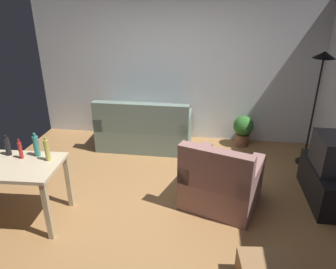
{
  "coord_description": "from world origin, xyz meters",
  "views": [
    {
      "loc": [
        0.67,
        -3.51,
        2.53
      ],
      "look_at": [
        0.1,
        0.5,
        0.75
      ],
      "focal_mm": 33.71,
      "sensor_mm": 36.0,
      "label": 1
    }
  ],
  "objects_px": {
    "potted_plant": "(243,129)",
    "bottle_tall": "(36,146)",
    "tv_stand": "(326,184)",
    "torchiere_lamp": "(320,79)",
    "bottle_dark": "(8,146)",
    "couch": "(144,131)",
    "tv": "(333,153)",
    "desk": "(9,172)",
    "bottle_red": "(20,150)",
    "armchair": "(220,183)",
    "bottle_squat": "(47,150)"
  },
  "relations": [
    {
      "from": "bottle_dark",
      "to": "bottle_squat",
      "type": "xyz_separation_m",
      "value": [
        0.54,
        -0.06,
        0.02
      ]
    },
    {
      "from": "tv",
      "to": "bottle_squat",
      "type": "distance_m",
      "value": 3.53
    },
    {
      "from": "desk",
      "to": "bottle_red",
      "type": "bearing_deg",
      "value": 56.87
    },
    {
      "from": "tv_stand",
      "to": "armchair",
      "type": "distance_m",
      "value": 1.43
    },
    {
      "from": "tv",
      "to": "bottle_dark",
      "type": "bearing_deg",
      "value": 100.47
    },
    {
      "from": "couch",
      "to": "armchair",
      "type": "distance_m",
      "value": 2.06
    },
    {
      "from": "tv",
      "to": "armchair",
      "type": "height_order",
      "value": "same"
    },
    {
      "from": "bottle_dark",
      "to": "torchiere_lamp",
      "type": "bearing_deg",
      "value": 24.05
    },
    {
      "from": "desk",
      "to": "bottle_tall",
      "type": "distance_m",
      "value": 0.42
    },
    {
      "from": "torchiere_lamp",
      "to": "armchair",
      "type": "bearing_deg",
      "value": -135.99
    },
    {
      "from": "potted_plant",
      "to": "bottle_red",
      "type": "xyz_separation_m",
      "value": [
        -2.8,
        -2.36,
        0.54
      ]
    },
    {
      "from": "desk",
      "to": "bottle_red",
      "type": "relative_size",
      "value": 4.98
    },
    {
      "from": "potted_plant",
      "to": "torchiere_lamp",
      "type": "bearing_deg",
      "value": -28.69
    },
    {
      "from": "potted_plant",
      "to": "bottle_tall",
      "type": "xyz_separation_m",
      "value": [
        -2.64,
        -2.28,
        0.56
      ]
    },
    {
      "from": "tv",
      "to": "bottle_dark",
      "type": "distance_m",
      "value": 4.05
    },
    {
      "from": "armchair",
      "to": "bottle_dark",
      "type": "distance_m",
      "value": 2.67
    },
    {
      "from": "tv_stand",
      "to": "torchiere_lamp",
      "type": "xyz_separation_m",
      "value": [
        0.0,
        1.04,
        1.17
      ]
    },
    {
      "from": "couch",
      "to": "tv",
      "type": "bearing_deg",
      "value": 155.31
    },
    {
      "from": "tv",
      "to": "desk",
      "type": "distance_m",
      "value": 3.98
    },
    {
      "from": "tv_stand",
      "to": "bottle_tall",
      "type": "distance_m",
      "value": 3.74
    },
    {
      "from": "tv",
      "to": "bottle_tall",
      "type": "distance_m",
      "value": 3.69
    },
    {
      "from": "bottle_squat",
      "to": "bottle_dark",
      "type": "bearing_deg",
      "value": 173.24
    },
    {
      "from": "torchiere_lamp",
      "to": "potted_plant",
      "type": "bearing_deg",
      "value": 151.31
    },
    {
      "from": "bottle_squat",
      "to": "potted_plant",
      "type": "bearing_deg",
      "value": 43.95
    },
    {
      "from": "couch",
      "to": "bottle_red",
      "type": "bearing_deg",
      "value": 63.13
    },
    {
      "from": "tv_stand",
      "to": "potted_plant",
      "type": "height_order",
      "value": "potted_plant"
    },
    {
      "from": "potted_plant",
      "to": "bottle_tall",
      "type": "bearing_deg",
      "value": -139.27
    },
    {
      "from": "torchiere_lamp",
      "to": "bottle_dark",
      "type": "relative_size",
      "value": 6.95
    },
    {
      "from": "tv_stand",
      "to": "bottle_red",
      "type": "xyz_separation_m",
      "value": [
        -3.77,
        -0.79,
        0.63
      ]
    },
    {
      "from": "armchair",
      "to": "bottle_squat",
      "type": "bearing_deg",
      "value": 32.27
    },
    {
      "from": "tv",
      "to": "torchiere_lamp",
      "type": "relative_size",
      "value": 0.33
    },
    {
      "from": "torchiere_lamp",
      "to": "bottle_tall",
      "type": "distance_m",
      "value": 4.05
    },
    {
      "from": "tv_stand",
      "to": "tv",
      "type": "xyz_separation_m",
      "value": [
        0.0,
        -0.0,
        0.46
      ]
    },
    {
      "from": "couch",
      "to": "torchiere_lamp",
      "type": "height_order",
      "value": "torchiere_lamp"
    },
    {
      "from": "bottle_dark",
      "to": "tv_stand",
      "type": "bearing_deg",
      "value": 10.48
    },
    {
      "from": "torchiere_lamp",
      "to": "bottle_squat",
      "type": "bearing_deg",
      "value": -151.82
    },
    {
      "from": "potted_plant",
      "to": "bottle_red",
      "type": "height_order",
      "value": "bottle_red"
    },
    {
      "from": "couch",
      "to": "bottle_tall",
      "type": "distance_m",
      "value": 2.23
    },
    {
      "from": "couch",
      "to": "tv",
      "type": "relative_size",
      "value": 2.71
    },
    {
      "from": "bottle_red",
      "to": "potted_plant",
      "type": "bearing_deg",
      "value": 40.17
    },
    {
      "from": "tv_stand",
      "to": "tv",
      "type": "distance_m",
      "value": 0.46
    },
    {
      "from": "bottle_squat",
      "to": "desk",
      "type": "bearing_deg",
      "value": -160.56
    },
    {
      "from": "desk",
      "to": "bottle_tall",
      "type": "xyz_separation_m",
      "value": [
        0.25,
        0.25,
        0.24
      ]
    },
    {
      "from": "couch",
      "to": "tv_stand",
      "type": "height_order",
      "value": "couch"
    },
    {
      "from": "potted_plant",
      "to": "tv",
      "type": "bearing_deg",
      "value": -58.15
    },
    {
      "from": "desk",
      "to": "bottle_dark",
      "type": "height_order",
      "value": "bottle_dark"
    },
    {
      "from": "armchair",
      "to": "desk",
      "type": "bearing_deg",
      "value": 33.34
    },
    {
      "from": "bottle_tall",
      "to": "bottle_dark",
      "type": "bearing_deg",
      "value": -175.44
    },
    {
      "from": "couch",
      "to": "torchiere_lamp",
      "type": "relative_size",
      "value": 0.9
    },
    {
      "from": "tv_stand",
      "to": "bottle_dark",
      "type": "xyz_separation_m",
      "value": [
        -3.97,
        -0.74,
        0.63
      ]
    }
  ]
}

